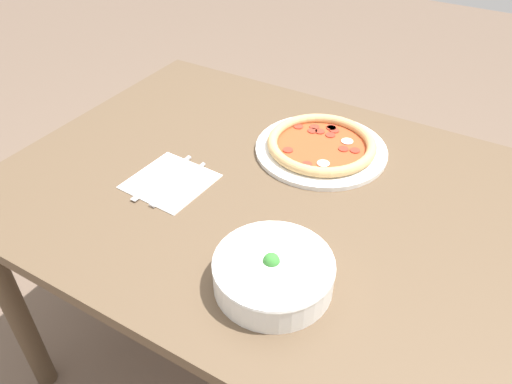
{
  "coord_description": "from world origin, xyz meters",
  "views": [
    {
      "loc": [
        -0.41,
        0.82,
        1.46
      ],
      "look_at": [
        0.05,
        0.05,
        0.75
      ],
      "focal_mm": 35.0,
      "sensor_mm": 36.0,
      "label": 1
    }
  ],
  "objects_px": {
    "bowl": "(273,271)",
    "knife": "(165,176)",
    "fork": "(180,183)",
    "pizza": "(323,146)"
  },
  "relations": [
    {
      "from": "bowl",
      "to": "knife",
      "type": "xyz_separation_m",
      "value": [
        0.39,
        -0.16,
        -0.03
      ]
    },
    {
      "from": "bowl",
      "to": "fork",
      "type": "height_order",
      "value": "bowl"
    },
    {
      "from": "bowl",
      "to": "pizza",
      "type": "bearing_deg",
      "value": -76.84
    },
    {
      "from": "pizza",
      "to": "fork",
      "type": "relative_size",
      "value": 1.74
    },
    {
      "from": "pizza",
      "to": "fork",
      "type": "height_order",
      "value": "pizza"
    },
    {
      "from": "knife",
      "to": "pizza",
      "type": "bearing_deg",
      "value": 138.24
    },
    {
      "from": "fork",
      "to": "bowl",
      "type": "bearing_deg",
      "value": 67.33
    },
    {
      "from": "knife",
      "to": "fork",
      "type": "bearing_deg",
      "value": 83.91
    },
    {
      "from": "pizza",
      "to": "fork",
      "type": "xyz_separation_m",
      "value": [
        0.23,
        0.3,
        -0.01
      ]
    },
    {
      "from": "pizza",
      "to": "bowl",
      "type": "bearing_deg",
      "value": 103.16
    }
  ]
}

